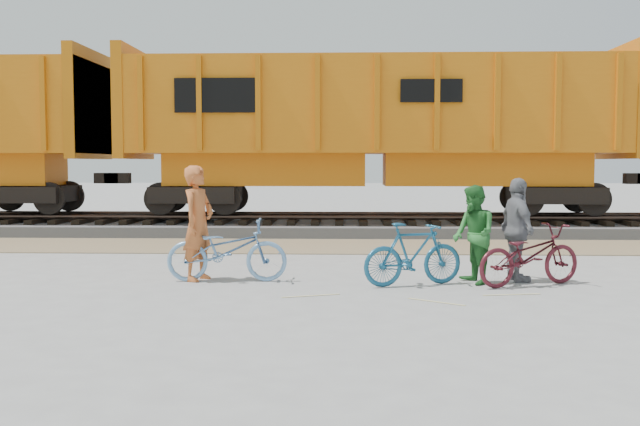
{
  "coord_description": "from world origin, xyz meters",
  "views": [
    {
      "loc": [
        -0.5,
        -11.23,
        1.97
      ],
      "look_at": [
        -0.95,
        1.5,
        1.08
      ],
      "focal_mm": 40.0,
      "sensor_mm": 36.0,
      "label": 1
    }
  ],
  "objects_px": {
    "hopper_car_center": "(374,126)",
    "bicycle_maroon": "(529,255)",
    "person_man": "(474,235)",
    "person_woman": "(517,230)",
    "bicycle_teal": "(413,254)",
    "bicycle_blue": "(227,250)",
    "person_solo": "(198,223)"
  },
  "relations": [
    {
      "from": "bicycle_teal",
      "to": "bicycle_maroon",
      "type": "distance_m",
      "value": 1.86
    },
    {
      "from": "bicycle_teal",
      "to": "person_man",
      "type": "height_order",
      "value": "person_man"
    },
    {
      "from": "person_solo",
      "to": "person_woman",
      "type": "distance_m",
      "value": 5.32
    },
    {
      "from": "bicycle_maroon",
      "to": "person_man",
      "type": "relative_size",
      "value": 1.17
    },
    {
      "from": "hopper_car_center",
      "to": "bicycle_blue",
      "type": "relative_size",
      "value": 7.03
    },
    {
      "from": "hopper_car_center",
      "to": "person_man",
      "type": "distance_m",
      "value": 8.99
    },
    {
      "from": "person_solo",
      "to": "person_man",
      "type": "xyz_separation_m",
      "value": [
        4.56,
        -0.21,
        -0.16
      ]
    },
    {
      "from": "bicycle_blue",
      "to": "person_solo",
      "type": "relative_size",
      "value": 1.03
    },
    {
      "from": "hopper_car_center",
      "to": "bicycle_maroon",
      "type": "height_order",
      "value": "hopper_car_center"
    },
    {
      "from": "person_woman",
      "to": "bicycle_maroon",
      "type": "bearing_deg",
      "value": -178.61
    },
    {
      "from": "bicycle_teal",
      "to": "person_man",
      "type": "bearing_deg",
      "value": -98.56
    },
    {
      "from": "hopper_car_center",
      "to": "bicycle_maroon",
      "type": "distance_m",
      "value": 9.38
    },
    {
      "from": "bicycle_teal",
      "to": "bicycle_blue",
      "type": "bearing_deg",
      "value": 64.38
    },
    {
      "from": "bicycle_blue",
      "to": "bicycle_teal",
      "type": "relative_size",
      "value": 1.17
    },
    {
      "from": "hopper_car_center",
      "to": "bicycle_teal",
      "type": "height_order",
      "value": "hopper_car_center"
    },
    {
      "from": "bicycle_teal",
      "to": "bicycle_maroon",
      "type": "xyz_separation_m",
      "value": [
        1.86,
        0.05,
        -0.01
      ]
    },
    {
      "from": "bicycle_teal",
      "to": "person_solo",
      "type": "relative_size",
      "value": 0.88
    },
    {
      "from": "hopper_car_center",
      "to": "person_man",
      "type": "relative_size",
      "value": 8.66
    },
    {
      "from": "hopper_car_center",
      "to": "bicycle_teal",
      "type": "distance_m",
      "value": 9.18
    },
    {
      "from": "hopper_car_center",
      "to": "bicycle_teal",
      "type": "bearing_deg",
      "value": -88.23
    },
    {
      "from": "hopper_car_center",
      "to": "person_man",
      "type": "height_order",
      "value": "hopper_car_center"
    },
    {
      "from": "hopper_car_center",
      "to": "person_solo",
      "type": "xyz_separation_m",
      "value": [
        -3.29,
        -8.42,
        -2.04
      ]
    },
    {
      "from": "hopper_car_center",
      "to": "person_man",
      "type": "xyz_separation_m",
      "value": [
        1.27,
        -8.63,
        -2.2
      ]
    },
    {
      "from": "bicycle_maroon",
      "to": "person_woman",
      "type": "bearing_deg",
      "value": -9.71
    },
    {
      "from": "bicycle_maroon",
      "to": "person_woman",
      "type": "relative_size",
      "value": 1.09
    },
    {
      "from": "bicycle_blue",
      "to": "bicycle_teal",
      "type": "height_order",
      "value": "bicycle_blue"
    },
    {
      "from": "person_solo",
      "to": "bicycle_blue",
      "type": "bearing_deg",
      "value": -80.98
    },
    {
      "from": "hopper_car_center",
      "to": "bicycle_blue",
      "type": "height_order",
      "value": "hopper_car_center"
    },
    {
      "from": "person_solo",
      "to": "person_man",
      "type": "distance_m",
      "value": 4.57
    },
    {
      "from": "hopper_car_center",
      "to": "person_woman",
      "type": "xyz_separation_m",
      "value": [
        2.03,
        -8.38,
        -2.14
      ]
    },
    {
      "from": "bicycle_teal",
      "to": "bicycle_maroon",
      "type": "relative_size",
      "value": 0.9
    },
    {
      "from": "bicycle_blue",
      "to": "bicycle_teal",
      "type": "bearing_deg",
      "value": -98.52
    }
  ]
}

